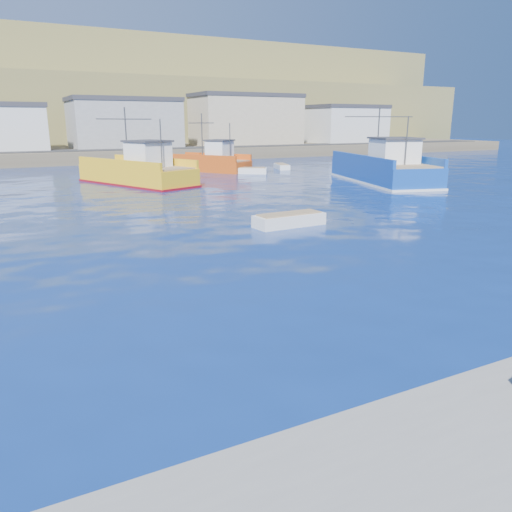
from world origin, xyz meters
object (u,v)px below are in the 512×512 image
(boat_orange, at_px, (212,162))
(skiff_far, at_px, (282,167))
(skiff_extra, at_px, (249,171))
(trawler_blue, at_px, (384,169))
(trawler_yellow_b, at_px, (139,172))
(skiff_mid, at_px, (289,221))

(boat_orange, relative_size, skiff_far, 2.58)
(boat_orange, bearing_deg, skiff_far, -8.72)
(boat_orange, relative_size, skiff_extra, 2.42)
(skiff_extra, bearing_deg, boat_orange, 119.94)
(trawler_blue, bearing_deg, boat_orange, 120.49)
(trawler_yellow_b, distance_m, skiff_mid, 21.75)
(trawler_yellow_b, xyz_separation_m, skiff_mid, (2.27, -21.62, -0.81))
(skiff_far, bearing_deg, trawler_blue, -84.05)
(boat_orange, height_order, skiff_far, boat_orange)
(skiff_mid, bearing_deg, boat_orange, 74.94)
(skiff_far, bearing_deg, trawler_yellow_b, -160.08)
(trawler_blue, xyz_separation_m, skiff_far, (-1.61, 15.45, -0.93))
(boat_orange, bearing_deg, skiff_extra, -60.06)
(skiff_far, xyz_separation_m, skiff_extra, (-5.78, -3.00, 0.02))
(boat_orange, distance_m, skiff_mid, 30.64)
(skiff_mid, height_order, skiff_extra, skiff_mid)
(skiff_mid, height_order, skiff_far, skiff_mid)
(trawler_blue, distance_m, skiff_extra, 14.51)
(trawler_blue, xyz_separation_m, boat_orange, (-9.84, 16.71, -0.11))
(trawler_blue, bearing_deg, skiff_far, 95.95)
(skiff_mid, distance_m, skiff_extra, 27.37)
(trawler_yellow_b, bearing_deg, skiff_extra, 16.23)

